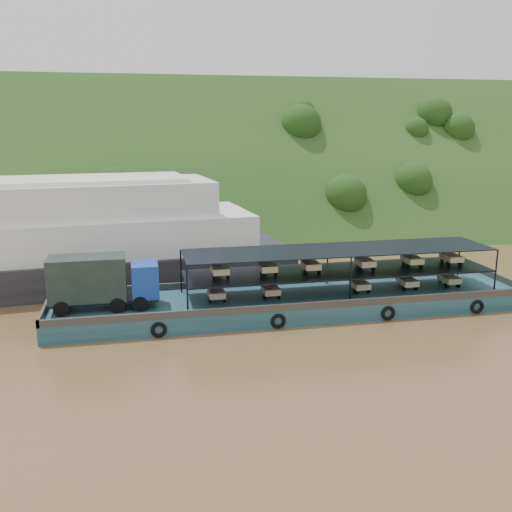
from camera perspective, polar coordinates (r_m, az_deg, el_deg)
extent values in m
plane|color=brown|center=(44.40, 3.34, -4.76)|extent=(160.00, 160.00, 0.00)
cube|color=#183914|center=(78.74, -3.59, 3.11)|extent=(140.00, 39.60, 39.60)
cube|color=#153949|center=(42.59, 3.69, -4.70)|extent=(35.00, 7.00, 1.20)
cube|color=#592D19|center=(45.49, 2.55, -2.41)|extent=(35.00, 0.20, 0.50)
cube|color=#592D19|center=(39.22, 5.05, -5.00)|extent=(35.00, 0.20, 0.50)
cube|color=#592D19|center=(49.81, 23.37, -2.12)|extent=(0.20, 7.00, 0.50)
cube|color=#592D19|center=(41.33, -20.30, -4.84)|extent=(0.20, 7.00, 0.50)
torus|color=black|center=(37.79, -9.69, -7.29)|extent=(1.06, 0.26, 1.06)
torus|color=black|center=(38.86, 2.25, -6.53)|extent=(1.06, 0.26, 1.06)
torus|color=black|center=(41.47, 13.08, -5.60)|extent=(1.06, 0.26, 1.06)
torus|color=black|center=(44.81, 21.25, -4.75)|extent=(1.06, 0.26, 1.06)
cylinder|color=black|center=(39.75, -18.88, -5.00)|extent=(1.06, 0.38, 1.06)
cylinder|color=black|center=(41.86, -18.57, -4.08)|extent=(1.06, 0.38, 1.06)
cylinder|color=black|center=(39.48, -13.68, -4.78)|extent=(1.06, 0.38, 1.06)
cylinder|color=black|center=(41.61, -13.63, -3.86)|extent=(1.06, 0.38, 1.06)
cylinder|color=black|center=(39.46, -11.52, -4.68)|extent=(1.06, 0.38, 1.06)
cylinder|color=black|center=(41.59, -11.59, -3.76)|extent=(1.06, 0.38, 1.06)
cube|color=black|center=(40.53, -14.86, -4.15)|extent=(7.21, 2.38, 0.21)
cube|color=#163B98|center=(40.15, -11.04, -2.30)|extent=(1.82, 2.55, 2.33)
cube|color=black|center=(40.07, -9.78, -1.66)|extent=(0.08, 2.12, 0.95)
cube|color=black|center=(40.18, -16.50, -2.13)|extent=(5.10, 2.58, 2.96)
cube|color=black|center=(43.01, 8.23, -1.50)|extent=(23.00, 5.00, 0.12)
cube|color=black|center=(42.63, 8.30, 0.63)|extent=(23.00, 5.00, 0.08)
cylinder|color=black|center=(38.18, -6.89, -3.35)|extent=(0.12, 0.12, 3.30)
cylinder|color=black|center=(42.99, -7.51, -1.50)|extent=(0.12, 0.12, 3.30)
cylinder|color=black|center=(40.76, 9.43, -2.38)|extent=(0.12, 0.12, 3.30)
cylinder|color=black|center=(45.29, 7.14, -0.74)|extent=(0.12, 0.12, 3.30)
cylinder|color=black|center=(46.15, 22.86, -1.42)|extent=(0.12, 0.12, 3.30)
cylinder|color=black|center=(50.20, 19.65, -0.05)|extent=(0.12, 0.12, 3.30)
cylinder|color=black|center=(42.19, -4.25, -3.66)|extent=(0.12, 0.52, 0.52)
cylinder|color=black|center=(40.43, -4.60, -4.42)|extent=(0.14, 0.52, 0.52)
cylinder|color=black|center=(40.56, -3.20, -4.34)|extent=(0.14, 0.52, 0.52)
cube|color=tan|center=(40.72, -3.97, -3.78)|extent=(1.15, 1.50, 0.44)
cube|color=red|center=(41.76, -4.20, -3.09)|extent=(0.55, 0.80, 0.80)
cube|color=red|center=(41.43, -4.18, -2.51)|extent=(0.50, 0.10, 0.10)
cylinder|color=black|center=(42.88, 1.04, -3.35)|extent=(0.12, 0.52, 0.52)
cylinder|color=black|center=(41.09, 0.93, -4.09)|extent=(0.14, 0.52, 0.52)
cylinder|color=black|center=(41.32, 2.29, -4.00)|extent=(0.14, 0.52, 0.52)
cube|color=#CCB390|center=(41.43, 1.50, -3.45)|extent=(1.15, 1.50, 0.44)
cube|color=red|center=(42.46, 1.14, -2.79)|extent=(0.55, 0.80, 0.80)
cube|color=red|center=(42.13, 1.20, -2.21)|extent=(0.50, 0.10, 0.10)
cylinder|color=black|center=(44.89, 9.67, -2.78)|extent=(0.12, 0.52, 0.52)
cylinder|color=black|center=(43.11, 9.93, -3.46)|extent=(0.14, 0.52, 0.52)
cylinder|color=black|center=(43.49, 11.16, -3.37)|extent=(0.14, 0.52, 0.52)
cube|color=beige|center=(43.51, 10.39, -2.86)|extent=(1.15, 1.50, 0.44)
cube|color=#B2160B|center=(44.49, 9.84, -2.24)|extent=(0.55, 0.80, 0.80)
cube|color=#B2160B|center=(44.18, 9.96, -1.68)|extent=(0.50, 0.10, 0.10)
cylinder|color=black|center=(46.44, 14.15, -2.46)|extent=(0.12, 0.52, 0.52)
cylinder|color=black|center=(44.68, 14.58, -3.10)|extent=(0.14, 0.52, 0.52)
cylinder|color=black|center=(45.13, 15.71, -3.01)|extent=(0.14, 0.52, 0.52)
cube|color=beige|center=(45.11, 14.97, -2.52)|extent=(1.15, 1.50, 0.44)
cube|color=#B00B24|center=(46.05, 14.35, -1.94)|extent=(0.55, 0.80, 0.80)
cube|color=#B00B24|center=(45.75, 14.49, -1.40)|extent=(0.50, 0.10, 0.10)
cylinder|color=black|center=(48.09, 17.95, -2.18)|extent=(0.12, 0.52, 0.52)
cylinder|color=black|center=(46.35, 18.51, -2.78)|extent=(0.14, 0.52, 0.52)
cylinder|color=black|center=(46.85, 19.56, -2.70)|extent=(0.14, 0.52, 0.52)
cube|color=#C0BA88|center=(46.80, 18.85, -2.23)|extent=(1.15, 1.50, 0.44)
cube|color=red|center=(47.71, 18.17, -1.67)|extent=(0.55, 0.80, 0.80)
cube|color=red|center=(47.42, 18.33, -1.14)|extent=(0.50, 0.10, 0.10)
cylinder|color=black|center=(41.77, -3.90, -1.38)|extent=(0.12, 0.52, 0.52)
cylinder|color=black|center=(39.98, -4.24, -2.05)|extent=(0.14, 0.52, 0.52)
cylinder|color=black|center=(40.12, -2.83, -1.97)|extent=(0.14, 0.52, 0.52)
cube|color=beige|center=(40.29, -3.61, -1.41)|extent=(1.15, 1.50, 0.44)
cube|color=navy|center=(41.35, -3.85, -0.78)|extent=(0.55, 0.80, 0.80)
cube|color=navy|center=(41.04, -3.82, -0.17)|extent=(0.50, 0.10, 0.10)
cylinder|color=black|center=(42.37, 0.73, -1.14)|extent=(0.12, 0.52, 0.52)
cylinder|color=black|center=(40.57, 0.61, -1.79)|extent=(0.14, 0.52, 0.52)
cylinder|color=black|center=(40.79, 1.98, -1.71)|extent=(0.14, 0.52, 0.52)
cube|color=beige|center=(40.92, 1.18, -1.16)|extent=(1.15, 1.50, 0.44)
cube|color=#1C27A9|center=(41.97, 0.83, -0.55)|extent=(0.55, 0.80, 0.80)
cube|color=#1C27A9|center=(41.66, 0.89, 0.06)|extent=(0.50, 0.10, 0.10)
cylinder|color=black|center=(43.19, 4.93, -0.91)|extent=(0.12, 0.52, 0.52)
cylinder|color=black|center=(41.38, 4.99, -1.54)|extent=(0.14, 0.52, 0.52)
cylinder|color=black|center=(41.67, 6.31, -1.46)|extent=(0.14, 0.52, 0.52)
cube|color=beige|center=(41.76, 5.52, -0.93)|extent=(1.15, 1.50, 0.44)
cube|color=red|center=(42.79, 5.06, -0.33)|extent=(0.55, 0.80, 0.80)
cube|color=red|center=(42.49, 5.15, 0.26)|extent=(0.50, 0.10, 0.10)
cylinder|color=black|center=(44.58, 10.14, -0.63)|extent=(0.12, 0.52, 0.52)
cylinder|color=black|center=(42.78, 10.42, -1.22)|extent=(0.14, 0.52, 0.52)
cylinder|color=black|center=(43.16, 11.65, -1.15)|extent=(0.14, 0.52, 0.52)
cube|color=beige|center=(43.20, 10.88, -0.64)|extent=(1.15, 1.50, 0.44)
cube|color=#C2BD89|center=(44.19, 10.32, -0.06)|extent=(0.55, 0.80, 0.80)
cube|color=#C2BD89|center=(43.90, 10.44, 0.51)|extent=(0.50, 0.10, 0.10)
cylinder|color=black|center=(46.14, 14.57, -0.38)|extent=(0.12, 0.52, 0.52)
cylinder|color=black|center=(44.36, 15.02, -0.94)|extent=(0.14, 0.52, 0.52)
cylinder|color=black|center=(44.82, 16.16, -0.87)|extent=(0.14, 0.52, 0.52)
cube|color=beige|center=(44.81, 15.41, -0.38)|extent=(1.15, 1.50, 0.44)
cube|color=#1B45A2|center=(45.77, 14.77, 0.16)|extent=(0.55, 0.80, 0.80)
cube|color=#1B45A2|center=(45.49, 14.92, 0.72)|extent=(0.50, 0.10, 0.10)
cylinder|color=black|center=(47.70, 18.12, -0.18)|extent=(0.12, 0.52, 0.52)
cylinder|color=black|center=(45.94, 18.69, -0.72)|extent=(0.14, 0.52, 0.52)
cylinder|color=black|center=(46.45, 19.76, -0.65)|extent=(0.14, 0.52, 0.52)
cube|color=beige|center=(46.41, 19.04, -0.18)|extent=(1.15, 1.50, 0.44)
cube|color=beige|center=(47.33, 18.35, 0.35)|extent=(0.55, 0.80, 0.80)
cube|color=beige|center=(47.06, 18.51, 0.89)|extent=(0.50, 0.10, 0.10)
cube|color=black|center=(52.40, -21.87, -1.38)|extent=(46.07, 15.68, 2.71)
cube|color=silver|center=(51.79, -22.15, 1.77)|extent=(39.21, 13.89, 3.16)
cube|color=silver|center=(51.33, -22.44, 5.10)|extent=(32.36, 12.10, 2.94)
cube|color=silver|center=(51.16, -22.60, 6.92)|extent=(27.75, 10.53, 0.34)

